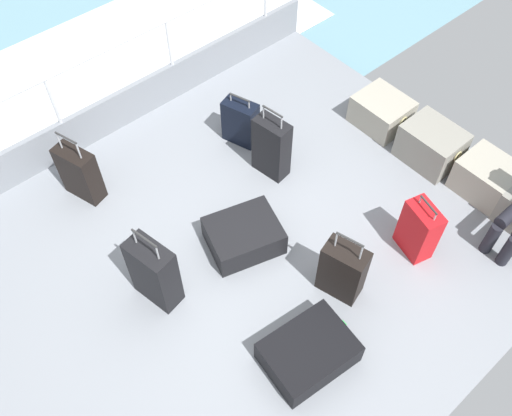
{
  "coord_description": "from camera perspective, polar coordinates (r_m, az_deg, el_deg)",
  "views": [
    {
      "loc": [
        2.19,
        -1.87,
        4.42
      ],
      "look_at": [
        -0.17,
        0.18,
        0.25
      ],
      "focal_mm": 38.96,
      "sensor_mm": 36.0,
      "label": 1
    }
  ],
  "objects": [
    {
      "name": "railing_port",
      "position": [
        5.98,
        -14.5,
        13.87
      ],
      "size": [
        0.04,
        4.2,
        1.02
      ],
      "color": "silver",
      "rests_on": "ground_plane"
    },
    {
      "name": "cargo_crate_0",
      "position": [
        6.35,
        12.76,
        9.61
      ],
      "size": [
        0.6,
        0.49,
        0.34
      ],
      "color": "#9E9989",
      "rests_on": "ground_plane"
    },
    {
      "name": "suitcase_7",
      "position": [
        5.68,
        -17.65,
        3.42
      ],
      "size": [
        0.44,
        0.3,
        0.8
      ],
      "color": "black",
      "rests_on": "ground_plane"
    },
    {
      "name": "cargo_crate_1",
      "position": [
        6.07,
        17.53,
        6.19
      ],
      "size": [
        0.63,
        0.46,
        0.42
      ],
      "color": "gray",
      "rests_on": "ground_plane"
    },
    {
      "name": "suitcase_3",
      "position": [
        4.83,
        8.87,
        -6.37
      ],
      "size": [
        0.42,
        0.31,
        0.79
      ],
      "color": "black",
      "rests_on": "ground_plane"
    },
    {
      "name": "cargo_crate_2",
      "position": [
        5.98,
        22.77,
        2.76
      ],
      "size": [
        0.63,
        0.47,
        0.37
      ],
      "color": "#9E9989",
      "rests_on": "ground_plane"
    },
    {
      "name": "ground_plane",
      "position": [
        5.3,
        -0.3,
        -3.93
      ],
      "size": [
        4.4,
        5.2,
        0.06
      ],
      "primitive_type": "cube",
      "color": "gray"
    },
    {
      "name": "suitcase_6",
      "position": [
        5.96,
        -1.61,
        8.81
      ],
      "size": [
        0.41,
        0.3,
        0.61
      ],
      "color": "black",
      "rests_on": "ground_plane"
    },
    {
      "name": "suitcase_0",
      "position": [
        5.23,
        16.36,
        -2.17
      ],
      "size": [
        0.39,
        0.29,
        0.67
      ],
      "color": "red",
      "rests_on": "ground_plane"
    },
    {
      "name": "gunwale_port",
      "position": [
        6.33,
        -13.48,
        10.0
      ],
      "size": [
        0.06,
        5.2,
        0.45
      ],
      "primitive_type": "cube",
      "color": "gray",
      "rests_on": "ground_plane"
    },
    {
      "name": "suitcase_4",
      "position": [
        5.17,
        -1.26,
        -2.84
      ],
      "size": [
        0.69,
        0.78,
        0.27
      ],
      "color": "black",
      "rests_on": "ground_plane"
    },
    {
      "name": "suitcase_5",
      "position": [
        4.66,
        5.41,
        -14.54
      ],
      "size": [
        0.61,
        0.76,
        0.25
      ],
      "color": "black",
      "rests_on": "ground_plane"
    },
    {
      "name": "suitcase_1",
      "position": [
        5.59,
        1.6,
        6.25
      ],
      "size": [
        0.39,
        0.24,
        0.84
      ],
      "color": "black",
      "rests_on": "ground_plane"
    },
    {
      "name": "sea_wake",
      "position": [
        7.72,
        -18.47,
        12.13
      ],
      "size": [
        12.0,
        12.0,
        0.01
      ],
      "color": "#6B99A8",
      "rests_on": "ground_plane"
    },
    {
      "name": "suitcase_2",
      "position": [
        4.78,
        -10.42,
        -6.56
      ],
      "size": [
        0.45,
        0.29,
        0.89
      ],
      "color": "black",
      "rests_on": "ground_plane"
    }
  ]
}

